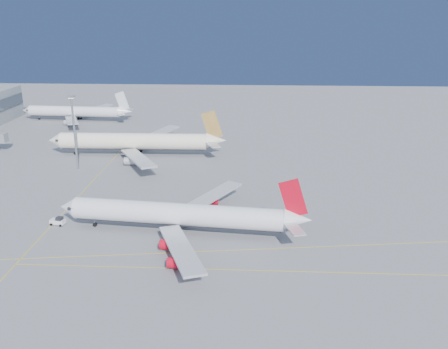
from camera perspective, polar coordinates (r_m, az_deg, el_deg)
ground at (r=117.01m, az=-1.55°, el=-7.43°), size 500.00×500.00×0.00m
taxiway_lines at (r=124.63m, az=-8.11°, el=-5.93°), size 118.86×140.00×0.02m
airliner_virgin at (r=118.97m, az=-4.81°, el=-4.62°), size 61.39×54.85×15.14m
airliner_etihad at (r=184.59m, az=-9.88°, el=3.74°), size 65.15×60.35×17.04m
airliner_third at (r=250.30m, az=-16.47°, el=6.90°), size 54.51×50.20×14.62m
pushback_tug at (r=130.84m, az=-18.44°, el=-5.08°), size 3.95×2.83×2.06m
light_mast at (r=170.54m, az=-16.77°, el=5.25°), size 2.12×2.12×24.58m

